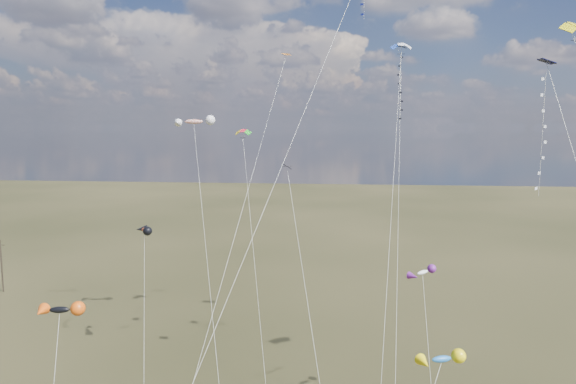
# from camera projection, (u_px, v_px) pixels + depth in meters

# --- Properties ---
(utility_pole_far) EXTENTS (1.40, 0.20, 8.00)m
(utility_pole_far) POSITION_uv_depth(u_px,v_px,m) (2.00, 265.00, 76.85)
(utility_pole_far) COLOR black
(utility_pole_far) RESTS_ON ground
(diamond_black_high) EXTENTS (3.40, 18.10, 31.48)m
(diamond_black_high) POSITION_uv_depth(u_px,v_px,m) (399.00, 101.00, 42.79)
(diamond_black_high) COLOR black
(diamond_black_high) RESTS_ON ground
(diamond_navy_tall) EXTENTS (14.07, 21.60, 37.52)m
(diamond_navy_tall) POSITION_uv_depth(u_px,v_px,m) (348.00, 27.00, 38.85)
(diamond_navy_tall) COLOR #0F1E52
(diamond_navy_tall) RESTS_ON ground
(diamond_black_mid) EXTENTS (5.57, 16.07, 21.34)m
(diamond_black_mid) POSITION_uv_depth(u_px,v_px,m) (299.00, 247.00, 41.52)
(diamond_black_mid) COLOR black
(diamond_black_mid) RESTS_ON ground
(diamond_navy_right) EXTENTS (4.10, 15.10, 27.79)m
(diamond_navy_right) POSITION_uv_depth(u_px,v_px,m) (551.00, 153.00, 24.15)
(diamond_navy_right) COLOR #070946
(diamond_navy_right) RESTS_ON ground
(diamond_orange_center) EXTENTS (6.47, 23.97, 32.12)m
(diamond_orange_center) POSITION_uv_depth(u_px,v_px,m) (254.00, 168.00, 45.73)
(diamond_orange_center) COLOR #C46616
(diamond_orange_center) RESTS_ON ground
(parafoil_blue_white) EXTENTS (3.13, 22.20, 33.14)m
(parafoil_blue_white) POSITION_uv_depth(u_px,v_px,m) (401.00, 48.00, 49.83)
(parafoil_blue_white) COLOR blue
(parafoil_blue_white) RESTS_ON ground
(parafoil_tricolor) EXTENTS (6.05, 16.19, 24.69)m
(parafoil_tricolor) POSITION_uv_depth(u_px,v_px,m) (243.00, 133.00, 58.16)
(parafoil_tricolor) COLOR yellow
(parafoil_tricolor) RESTS_ON ground
(novelty_black_orange) EXTENTS (5.03, 10.21, 12.32)m
(novelty_black_orange) POSITION_uv_depth(u_px,v_px,m) (59.00, 310.00, 36.16)
(novelty_black_orange) COLOR black
(novelty_black_orange) RESTS_ON ground
(novelty_orange_black) EXTENTS (5.28, 12.97, 14.66)m
(novelty_orange_black) POSITION_uv_depth(u_px,v_px,m) (144.00, 231.00, 52.58)
(novelty_orange_black) COLOR #C74517
(novelty_orange_black) RESTS_ON ground
(novelty_white_purple) EXTENTS (2.43, 10.06, 13.61)m
(novelty_white_purple) POSITION_uv_depth(u_px,v_px,m) (423.00, 273.00, 40.40)
(novelty_white_purple) COLOR white
(novelty_white_purple) RESTS_ON ground
(novelty_redwhite_stripe) EXTENTS (9.45, 19.44, 25.86)m
(novelty_redwhite_stripe) POSITION_uv_depth(u_px,v_px,m) (194.00, 122.00, 56.08)
(novelty_redwhite_stripe) COLOR red
(novelty_redwhite_stripe) RESTS_ON ground
(novelty_blue_yellow) EXTENTS (7.19, 9.37, 13.94)m
(novelty_blue_yellow) POSITION_uv_depth(u_px,v_px,m) (441.00, 362.00, 24.45)
(novelty_blue_yellow) COLOR blue
(novelty_blue_yellow) RESTS_ON ground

